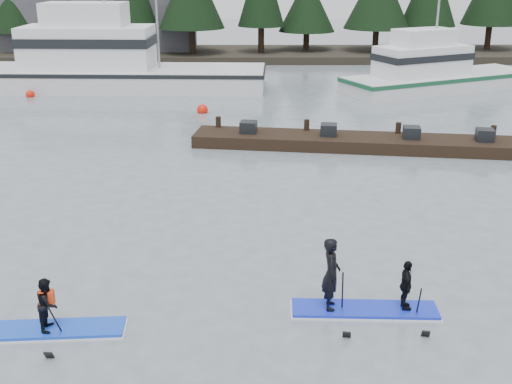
{
  "coord_description": "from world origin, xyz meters",
  "views": [
    {
      "loc": [
        -0.15,
        -12.04,
        7.61
      ],
      "look_at": [
        0.0,
        6.0,
        1.1
      ],
      "focal_mm": 45.0,
      "sensor_mm": 36.0,
      "label": 1
    }
  ],
  "objects_px": {
    "fishing_boat_medium": "(435,82)",
    "paddleboard_duo": "(360,288)",
    "floating_dock": "(375,143)",
    "paddleboard_solo": "(49,316)",
    "fishing_boat_large": "(115,76)"
  },
  "relations": [
    {
      "from": "fishing_boat_medium",
      "to": "paddleboard_duo",
      "type": "relative_size",
      "value": 3.87
    },
    {
      "from": "floating_dock",
      "to": "paddleboard_solo",
      "type": "relative_size",
      "value": 4.89
    },
    {
      "from": "floating_dock",
      "to": "paddleboard_solo",
      "type": "height_order",
      "value": "paddleboard_solo"
    },
    {
      "from": "fishing_boat_large",
      "to": "floating_dock",
      "type": "distance_m",
      "value": 19.77
    },
    {
      "from": "paddleboard_duo",
      "to": "paddleboard_solo",
      "type": "bearing_deg",
      "value": -170.87
    },
    {
      "from": "fishing_boat_large",
      "to": "paddleboard_duo",
      "type": "bearing_deg",
      "value": -65.89
    },
    {
      "from": "fishing_boat_medium",
      "to": "floating_dock",
      "type": "distance_m",
      "value": 14.59
    },
    {
      "from": "fishing_boat_medium",
      "to": "paddleboard_solo",
      "type": "height_order",
      "value": "fishing_boat_medium"
    },
    {
      "from": "fishing_boat_large",
      "to": "fishing_boat_medium",
      "type": "height_order",
      "value": "fishing_boat_large"
    },
    {
      "from": "fishing_boat_large",
      "to": "floating_dock",
      "type": "bearing_deg",
      "value": -42.91
    },
    {
      "from": "floating_dock",
      "to": "paddleboard_duo",
      "type": "relative_size",
      "value": 4.66
    },
    {
      "from": "fishing_boat_large",
      "to": "paddleboard_duo",
      "type": "distance_m",
      "value": 29.79
    },
    {
      "from": "fishing_boat_medium",
      "to": "paddleboard_solo",
      "type": "relative_size",
      "value": 4.05
    },
    {
      "from": "paddleboard_solo",
      "to": "paddleboard_duo",
      "type": "relative_size",
      "value": 0.95
    },
    {
      "from": "floating_dock",
      "to": "paddleboard_duo",
      "type": "height_order",
      "value": "paddleboard_duo"
    }
  ]
}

